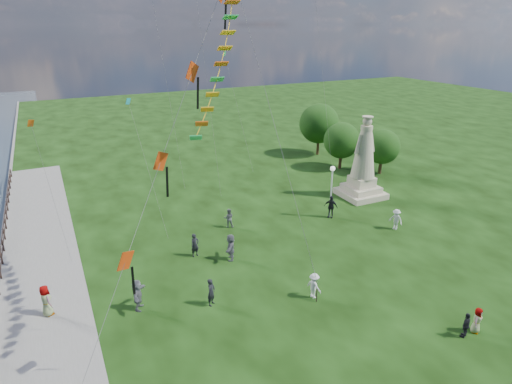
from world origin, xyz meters
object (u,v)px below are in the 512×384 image
lamppost (332,181)px  person_3 (466,325)px  person_7 (229,218)px  person_8 (396,219)px  person_4 (477,320)px  person_11 (231,247)px  statue (363,167)px  person_5 (138,295)px  person_9 (331,207)px  person_2 (314,286)px  person_6 (195,245)px  person_10 (46,302)px  person_0 (211,292)px

lamppost → person_3: bearing=-99.4°
person_7 → person_8: size_ratio=0.94×
person_4 → person_11: bearing=101.1°
statue → person_7: size_ratio=4.82×
person_5 → person_9: bearing=-47.9°
lamppost → person_2: lamppost is taller
person_3 → person_5: (-14.77, 10.03, 0.22)m
person_4 → person_7: person_7 is taller
lamppost → person_7: size_ratio=2.84×
person_2 → person_6: bearing=17.3°
person_8 → person_6: bearing=-119.5°
person_5 → person_10: size_ratio=1.03×
statue → person_0: bearing=-151.8°
statue → person_8: statue is taller
statue → person_6: 18.38m
person_0 → statue: bearing=-15.4°
person_0 → person_6: 5.90m
lamppost → person_9: lamppost is taller
person_4 → person_11: person_11 is taller
person_6 → person_9: person_9 is taller
person_5 → person_11: size_ratio=0.99×
person_2 → person_9: 11.84m
person_7 → person_6: bearing=62.3°
person_2 → person_5: (-9.64, 3.57, 0.14)m
person_11 → person_9: bearing=132.0°
statue → person_8: 7.46m
statue → person_0: (-18.87, -9.61, -2.04)m
person_6 → person_11: bearing=-50.7°
lamppost → person_10: 22.50m
statue → person_5: 24.24m
person_3 → person_0: bearing=-56.7°
person_2 → person_11: size_ratio=0.84×
person_4 → person_11: 15.44m
person_0 → person_7: bearing=18.9°
person_6 → person_8: person_6 is taller
lamppost → person_11: 10.98m
statue → person_7: 14.08m
person_0 → person_8: (16.75, 2.76, -0.01)m
statue → lamppost: statue is taller
lamppost → person_4: lamppost is taller
person_0 → person_6: (1.01, 5.82, 0.00)m
lamppost → person_0: size_ratio=2.64×
person_9 → person_7: bearing=-144.3°
person_6 → person_2: bearing=-72.9°
person_2 → person_4: bearing=-151.0°
lamppost → person_10: bearing=-169.9°
person_5 → person_9: person_9 is taller
lamppost → person_8: size_ratio=2.66×
person_0 → person_6: size_ratio=1.00×
person_5 → lamppost: bearing=-47.6°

